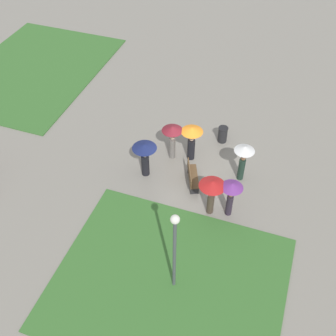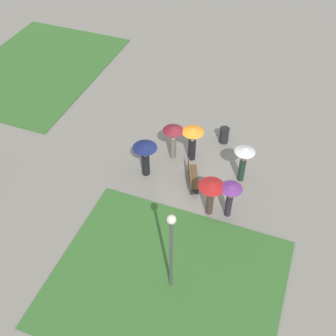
{
  "view_description": "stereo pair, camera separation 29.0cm",
  "coord_description": "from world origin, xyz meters",
  "px_view_note": "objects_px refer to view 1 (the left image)",
  "views": [
    {
      "loc": [
        -14.14,
        -3.91,
        14.47
      ],
      "look_at": [
        -1.49,
        0.55,
        1.16
      ],
      "focal_mm": 45.0,
      "sensor_mm": 36.0,
      "label": 1
    },
    {
      "loc": [
        -14.04,
        -4.19,
        14.47
      ],
      "look_at": [
        -1.49,
        0.55,
        1.16
      ],
      "focal_mm": 45.0,
      "sensor_mm": 36.0,
      "label": 2
    }
  ],
  "objects_px": {
    "crowd_person_orange": "(192,137)",
    "crowd_person_maroon": "(172,135)",
    "park_bench": "(192,176)",
    "crowd_person_white": "(244,156)",
    "crowd_person_navy": "(145,153)",
    "lamp_post": "(175,244)",
    "trash_bin": "(223,134)",
    "crowd_person_red": "(212,188)",
    "crowd_person_purple": "(231,192)"
  },
  "relations": [
    {
      "from": "park_bench",
      "to": "crowd_person_maroon",
      "type": "xyz_separation_m",
      "value": [
        1.39,
        1.45,
        0.95
      ]
    },
    {
      "from": "lamp_post",
      "to": "crowd_person_white",
      "type": "relative_size",
      "value": 2.06
    },
    {
      "from": "crowd_person_white",
      "to": "crowd_person_red",
      "type": "bearing_deg",
      "value": -127.44
    },
    {
      "from": "crowd_person_navy",
      "to": "crowd_person_orange",
      "type": "xyz_separation_m",
      "value": [
        1.78,
        -1.71,
        0.01
      ]
    },
    {
      "from": "crowd_person_red",
      "to": "crowd_person_maroon",
      "type": "distance_m",
      "value": 3.9
    },
    {
      "from": "crowd_person_maroon",
      "to": "crowd_person_orange",
      "type": "bearing_deg",
      "value": -24.43
    },
    {
      "from": "crowd_person_red",
      "to": "crowd_person_maroon",
      "type": "height_order",
      "value": "crowd_person_red"
    },
    {
      "from": "lamp_post",
      "to": "crowd_person_orange",
      "type": "bearing_deg",
      "value": 12.09
    },
    {
      "from": "park_bench",
      "to": "crowd_person_navy",
      "type": "distance_m",
      "value": 2.42
    },
    {
      "from": "crowd_person_orange",
      "to": "crowd_person_white",
      "type": "height_order",
      "value": "crowd_person_white"
    },
    {
      "from": "park_bench",
      "to": "lamp_post",
      "type": "bearing_deg",
      "value": 167.24
    },
    {
      "from": "lamp_post",
      "to": "trash_bin",
      "type": "xyz_separation_m",
      "value": [
        8.74,
        0.33,
        -2.25
      ]
    },
    {
      "from": "crowd_person_navy",
      "to": "crowd_person_white",
      "type": "distance_m",
      "value": 4.51
    },
    {
      "from": "park_bench",
      "to": "crowd_person_red",
      "type": "bearing_deg",
      "value": -160.68
    },
    {
      "from": "crowd_person_white",
      "to": "crowd_person_maroon",
      "type": "height_order",
      "value": "crowd_person_white"
    },
    {
      "from": "trash_bin",
      "to": "crowd_person_red",
      "type": "height_order",
      "value": "crowd_person_red"
    },
    {
      "from": "crowd_person_purple",
      "to": "crowd_person_maroon",
      "type": "height_order",
      "value": "crowd_person_maroon"
    },
    {
      "from": "lamp_post",
      "to": "trash_bin",
      "type": "distance_m",
      "value": 9.03
    },
    {
      "from": "crowd_person_navy",
      "to": "crowd_person_orange",
      "type": "relative_size",
      "value": 0.97
    },
    {
      "from": "trash_bin",
      "to": "crowd_person_orange",
      "type": "distance_m",
      "value": 2.31
    },
    {
      "from": "crowd_person_navy",
      "to": "lamp_post",
      "type": "bearing_deg",
      "value": 87.24
    },
    {
      "from": "lamp_post",
      "to": "crowd_person_purple",
      "type": "xyz_separation_m",
      "value": [
        4.11,
        -1.12,
        -1.28
      ]
    },
    {
      "from": "park_bench",
      "to": "crowd_person_maroon",
      "type": "bearing_deg",
      "value": 23.29
    },
    {
      "from": "lamp_post",
      "to": "crowd_person_navy",
      "type": "distance_m",
      "value": 6.24
    },
    {
      "from": "lamp_post",
      "to": "crowd_person_orange",
      "type": "height_order",
      "value": "lamp_post"
    },
    {
      "from": "crowd_person_purple",
      "to": "crowd_person_red",
      "type": "bearing_deg",
      "value": -78.24
    },
    {
      "from": "crowd_person_navy",
      "to": "crowd_person_purple",
      "type": "distance_m",
      "value": 4.45
    },
    {
      "from": "crowd_person_red",
      "to": "crowd_person_white",
      "type": "distance_m",
      "value": 2.59
    },
    {
      "from": "crowd_person_maroon",
      "to": "trash_bin",
      "type": "bearing_deg",
      "value": 5.58
    },
    {
      "from": "crowd_person_red",
      "to": "crowd_person_orange",
      "type": "distance_m",
      "value": 3.53
    },
    {
      "from": "trash_bin",
      "to": "crowd_person_maroon",
      "type": "xyz_separation_m",
      "value": [
        -2.01,
        2.06,
        0.98
      ]
    },
    {
      "from": "trash_bin",
      "to": "lamp_post",
      "type": "bearing_deg",
      "value": -177.82
    },
    {
      "from": "park_bench",
      "to": "crowd_person_purple",
      "type": "distance_m",
      "value": 2.59
    },
    {
      "from": "park_bench",
      "to": "crowd_person_navy",
      "type": "xyz_separation_m",
      "value": [
        -0.16,
        2.25,
        0.87
      ]
    },
    {
      "from": "crowd_person_navy",
      "to": "crowd_person_orange",
      "type": "height_order",
      "value": "crowd_person_orange"
    },
    {
      "from": "trash_bin",
      "to": "crowd_person_maroon",
      "type": "relative_size",
      "value": 0.45
    },
    {
      "from": "park_bench",
      "to": "crowd_person_white",
      "type": "height_order",
      "value": "crowd_person_white"
    },
    {
      "from": "park_bench",
      "to": "crowd_person_red",
      "type": "xyz_separation_m",
      "value": [
        -1.41,
        -1.27,
        1.05
      ]
    },
    {
      "from": "crowd_person_red",
      "to": "crowd_person_purple",
      "type": "relative_size",
      "value": 1.01
    },
    {
      "from": "lamp_post",
      "to": "crowd_person_purple",
      "type": "distance_m",
      "value": 4.44
    },
    {
      "from": "park_bench",
      "to": "crowd_person_white",
      "type": "relative_size",
      "value": 0.8
    },
    {
      "from": "crowd_person_purple",
      "to": "crowd_person_white",
      "type": "bearing_deg",
      "value": 178.89
    },
    {
      "from": "crowd_person_orange",
      "to": "crowd_person_navy",
      "type": "bearing_deg",
      "value": -77.21
    },
    {
      "from": "lamp_post",
      "to": "crowd_person_red",
      "type": "height_order",
      "value": "lamp_post"
    },
    {
      "from": "crowd_person_red",
      "to": "crowd_person_navy",
      "type": "xyz_separation_m",
      "value": [
        1.25,
        3.53,
        -0.17
      ]
    },
    {
      "from": "lamp_post",
      "to": "crowd_person_red",
      "type": "distance_m",
      "value": 4.12
    },
    {
      "from": "crowd_person_purple",
      "to": "crowd_person_white",
      "type": "distance_m",
      "value": 2.29
    },
    {
      "from": "crowd_person_orange",
      "to": "crowd_person_maroon",
      "type": "distance_m",
      "value": 0.94
    },
    {
      "from": "crowd_person_navy",
      "to": "crowd_person_orange",
      "type": "bearing_deg",
      "value": -168.32
    },
    {
      "from": "crowd_person_navy",
      "to": "crowd_person_purple",
      "type": "height_order",
      "value": "crowd_person_purple"
    }
  ]
}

